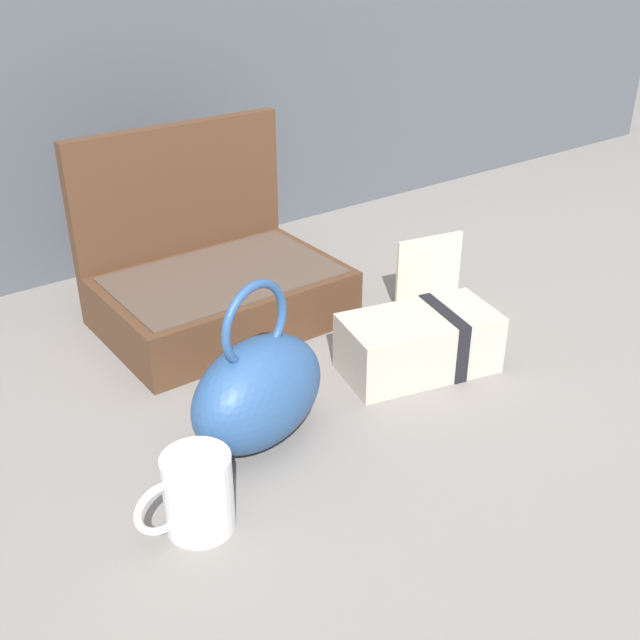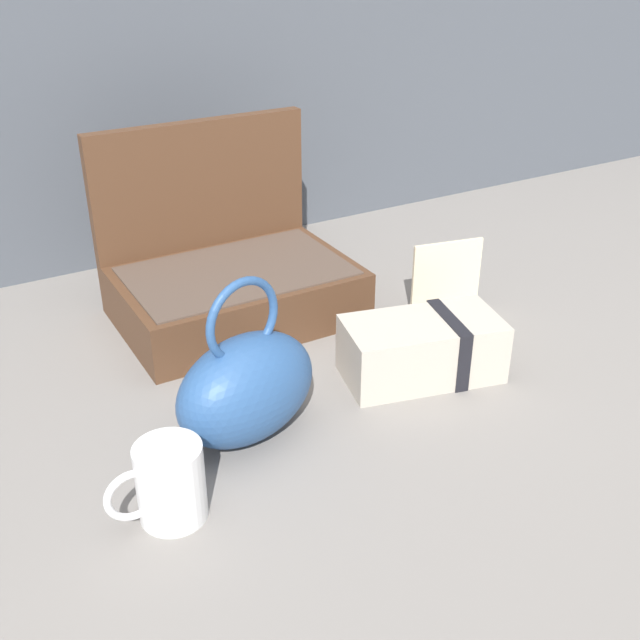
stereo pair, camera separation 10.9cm
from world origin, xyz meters
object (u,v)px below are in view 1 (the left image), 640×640
at_px(open_suitcase, 214,279).
at_px(teal_pouch_handbag, 258,391).
at_px(coffee_mug, 196,493).
at_px(info_card_left, 429,271).
at_px(cream_toiletry_bag, 421,343).

relative_size(open_suitcase, teal_pouch_handbag, 1.66).
relative_size(teal_pouch_handbag, coffee_mug, 1.99).
bearing_deg(teal_pouch_handbag, info_card_left, 19.63).
bearing_deg(cream_toiletry_bag, open_suitcase, 116.65).
height_order(teal_pouch_handbag, cream_toiletry_bag, teal_pouch_handbag).
distance_m(cream_toiletry_bag, coffee_mug, 0.45).
bearing_deg(coffee_mug, teal_pouch_handbag, 33.96).
relative_size(teal_pouch_handbag, info_card_left, 1.83).
bearing_deg(cream_toiletry_bag, coffee_mug, -166.70).
bearing_deg(coffee_mug, cream_toiletry_bag, 13.30).
height_order(open_suitcase, teal_pouch_handbag, open_suitcase).
xyz_separation_m(cream_toiletry_bag, info_card_left, (0.16, 0.16, 0.02)).
bearing_deg(open_suitcase, info_card_left, -28.01).
xyz_separation_m(coffee_mug, info_card_left, (0.60, 0.26, 0.01)).
distance_m(open_suitcase, coffee_mug, 0.51).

